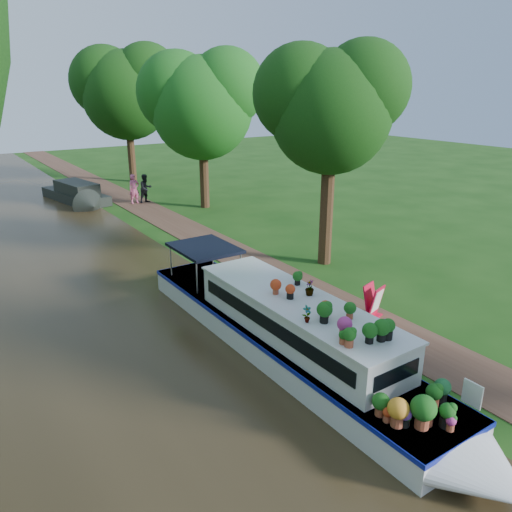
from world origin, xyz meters
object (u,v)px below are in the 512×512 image
(second_boat, at_px, (77,194))
(sandwich_board, at_px, (373,303))
(plant_boat, at_px, (296,333))
(pedestrian_pink, at_px, (134,189))
(pedestrian_dark, at_px, (146,188))

(second_boat, distance_m, sandwich_board, 23.03)
(plant_boat, bearing_deg, sandwich_board, 11.22)
(plant_boat, bearing_deg, second_boat, 88.78)
(sandwich_board, distance_m, pedestrian_pink, 20.29)
(plant_boat, distance_m, second_boat, 23.56)
(sandwich_board, xyz_separation_m, pedestrian_pink, (-0.38, 20.28, 0.44))
(sandwich_board, bearing_deg, pedestrian_pink, 74.30)
(plant_boat, height_order, second_boat, plant_boat)
(plant_boat, height_order, pedestrian_pink, plant_boat)
(second_boat, bearing_deg, sandwich_board, -92.10)
(plant_boat, xyz_separation_m, sandwich_board, (3.84, 0.76, -0.33))
(plant_boat, relative_size, pedestrian_pink, 7.25)
(second_boat, distance_m, pedestrian_dark, 4.57)
(sandwich_board, distance_m, pedestrian_dark, 20.07)
(sandwich_board, bearing_deg, plant_boat, 174.43)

